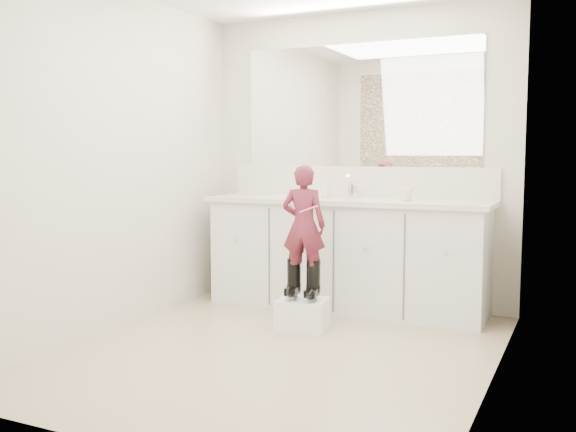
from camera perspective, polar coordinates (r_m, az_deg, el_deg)
The scene contains 18 objects.
floor at distance 4.17m, azimuth -0.82°, elevation -11.85°, with size 3.00×3.00×0.00m, color #938360.
wall_back at distance 5.36m, azimuth 6.27°, elevation 5.04°, with size 2.60×2.60×0.00m, color beige.
wall_front at distance 2.71m, azimuth -15.03°, elevation 4.36°, with size 2.60×2.60×0.00m, color beige.
wall_left at distance 4.69m, azimuth -15.29°, elevation 4.80°, with size 3.00×3.00×0.00m, color beige.
wall_right at distance 3.59m, azimuth 18.15°, elevation 4.53°, with size 3.00×3.00×0.00m, color beige.
vanity_cabinet at distance 5.17m, azimuth 5.18°, elevation -3.60°, with size 2.20×0.55×0.85m, color silver.
countertop at distance 5.10m, azimuth 5.17°, elevation 1.32°, with size 2.28×0.58×0.04m, color beige.
backsplash at distance 5.35m, azimuth 6.20°, elevation 3.06°, with size 2.28×0.03×0.25m, color beige.
mirror at distance 5.36m, azimuth 6.28°, elevation 9.75°, with size 2.00×0.02×1.00m, color white.
dot_panel at distance 2.75m, azimuth -15.14°, elevation 13.79°, with size 2.00×0.01×1.20m, color #472819.
faucet at distance 5.25m, azimuth 5.80°, elevation 2.20°, with size 0.08×0.08×0.10m, color silver.
cup at distance 4.93m, azimuth 10.45°, elevation 1.94°, with size 0.11×0.11×0.11m, color beige.
soap_bottle at distance 5.19m, azimuth 3.27°, elevation 2.62°, with size 0.08×0.08×0.18m, color silver.
step_stool at distance 4.60m, azimuth 1.28°, elevation -8.74°, with size 0.34×0.28×0.22m, color white.
boot_left at distance 4.60m, azimuth 0.53°, elevation -5.55°, with size 0.10×0.19×0.28m, color black, non-canonical shape.
boot_right at distance 4.54m, azimuth 2.26°, elevation -5.71°, with size 0.10×0.19×0.28m, color black, non-canonical shape.
toddler at distance 4.51m, azimuth 1.40°, elevation -0.83°, with size 0.31×0.20×0.85m, color #9B2F46.
toothbrush at distance 4.39m, azimuth 1.82°, elevation 0.62°, with size 0.01×0.01×0.14m, color pink.
Camera 1 is at (1.75, -3.57, 1.25)m, focal length 40.00 mm.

